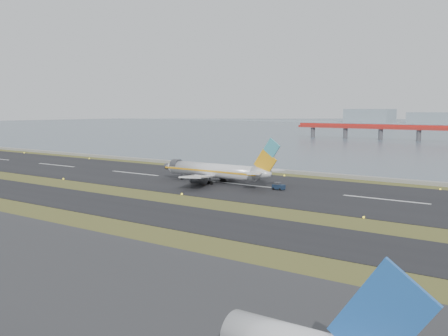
{
  "coord_description": "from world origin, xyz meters",
  "views": [
    {
      "loc": [
        87.07,
        -88.14,
        20.34
      ],
      "look_at": [
        1.13,
        22.0,
        5.16
      ],
      "focal_mm": 45.0,
      "sensor_mm": 36.0,
      "label": 1
    }
  ],
  "objects": [
    {
      "name": "taxiway_strip",
      "position": [
        0.0,
        -12.0,
        0.05
      ],
      "size": [
        1000.0,
        18.0,
        0.1
      ],
      "primitive_type": "cube",
      "color": "black",
      "rests_on": "ground"
    },
    {
      "name": "runway_strip",
      "position": [
        0.0,
        30.0,
        0.05
      ],
      "size": [
        1000.0,
        45.0,
        0.1
      ],
      "primitive_type": "cube",
      "color": "black",
      "rests_on": "ground"
    },
    {
      "name": "ground",
      "position": [
        0.0,
        0.0,
        0.0
      ],
      "size": [
        1000.0,
        1000.0,
        0.0
      ],
      "primitive_type": "plane",
      "color": "#3D4B1A",
      "rests_on": "ground"
    },
    {
      "name": "airliner",
      "position": [
        -5.75,
        27.63,
        3.46
      ],
      "size": [
        38.52,
        32.89,
        12.8
      ],
      "color": "silver",
      "rests_on": "ground"
    },
    {
      "name": "pushback_tug",
      "position": [
        13.55,
        27.92,
        0.93
      ],
      "size": [
        3.11,
        2.0,
        1.91
      ],
      "rotation": [
        0.0,
        0.0,
        -0.09
      ],
      "color": "#15233A",
      "rests_on": "ground"
    },
    {
      "name": "seawall",
      "position": [
        0.0,
        60.0,
        0.5
      ],
      "size": [
        1000.0,
        2.5,
        1.0
      ],
      "primitive_type": "cube",
      "color": "gray",
      "rests_on": "ground"
    }
  ]
}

